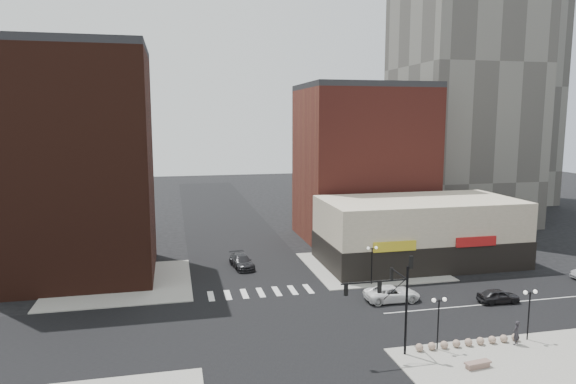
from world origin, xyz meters
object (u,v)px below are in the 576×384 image
object	(u,v)px
traffic_signal	(393,292)
white_suv	(392,294)
street_lamp_ne	(372,255)
dark_sedan_north	(242,261)
street_lamp_se_b	(530,302)
street_lamp_se_a	(439,310)
pedestrian	(516,333)
dark_sedan_east	(498,296)
stone_bench	(478,364)

from	to	relation	value
traffic_signal	white_suv	world-z (taller)	traffic_signal
traffic_signal	white_suv	bearing A→B (deg)	65.57
traffic_signal	white_suv	distance (m)	12.55
street_lamp_ne	dark_sedan_north	distance (m)	16.15
street_lamp_se_b	street_lamp_ne	distance (m)	17.46
white_suv	street_lamp_se_b	bearing A→B (deg)	-147.35
street_lamp_se_a	white_suv	bearing A→B (deg)	84.11
dark_sedan_north	street_lamp_ne	bearing A→B (deg)	-44.28
street_lamp_ne	pedestrian	world-z (taller)	street_lamp_ne
dark_sedan_east	stone_bench	bearing A→B (deg)	143.30
street_lamp_se_a	pedestrian	size ratio (longest dim) A/B	2.13
street_lamp_ne	dark_sedan_north	world-z (taller)	street_lamp_ne
white_suv	pedestrian	size ratio (longest dim) A/B	2.82
dark_sedan_east	dark_sedan_north	distance (m)	28.67
street_lamp_se_b	dark_sedan_east	bearing A→B (deg)	69.59
dark_sedan_north	pedestrian	distance (m)	31.87
stone_bench	street_lamp_ne	bearing A→B (deg)	84.28
street_lamp_ne	white_suv	size ratio (longest dim) A/B	0.76
street_lamp_se_a	dark_sedan_east	bearing A→B (deg)	36.57
street_lamp_ne	street_lamp_se_b	bearing A→B (deg)	-66.37
dark_sedan_north	stone_bench	xyz separation A→B (m)	(13.16, -28.86, -0.41)
pedestrian	street_lamp_se_a	bearing A→B (deg)	-36.51
traffic_signal	dark_sedan_north	distance (m)	26.91
dark_sedan_east	stone_bench	xyz separation A→B (m)	(-9.70, -11.56, -0.32)
dark_sedan_north	pedestrian	bearing A→B (deg)	-62.66
street_lamp_ne	dark_sedan_north	xyz separation A→B (m)	(-12.81, 9.50, -2.52)
white_suv	stone_bench	distance (m)	14.30
dark_sedan_north	street_lamp_se_a	bearing A→B (deg)	-72.87
traffic_signal	street_lamp_se_a	world-z (taller)	traffic_signal
white_suv	dark_sedan_east	bearing A→B (deg)	-104.93
street_lamp_se_b	dark_sedan_north	size ratio (longest dim) A/B	0.78
street_lamp_ne	stone_bench	distance (m)	19.58
dark_sedan_east	dark_sedan_north	world-z (taller)	dark_sedan_north
street_lamp_se_b	dark_sedan_north	distance (m)	32.39
dark_sedan_east	pedestrian	bearing A→B (deg)	155.91
street_lamp_se_a	street_lamp_se_b	world-z (taller)	same
pedestrian	stone_bench	size ratio (longest dim) A/B	0.95
dark_sedan_east	pedestrian	world-z (taller)	pedestrian
traffic_signal	dark_sedan_east	xyz separation A→B (m)	(14.81, 8.03, -4.27)
street_lamp_se_b	dark_sedan_east	world-z (taller)	street_lamp_se_b
stone_bench	dark_sedan_east	bearing A→B (deg)	43.23
stone_bench	dark_sedan_north	bearing A→B (deg)	107.76
street_lamp_se_a	white_suv	world-z (taller)	street_lamp_se_a
dark_sedan_north	stone_bench	world-z (taller)	dark_sedan_north
dark_sedan_north	pedestrian	size ratio (longest dim) A/B	2.73
street_lamp_ne	dark_sedan_east	size ratio (longest dim) A/B	1.03
street_lamp_ne	dark_sedan_east	distance (m)	12.99
street_lamp_se_a	street_lamp_ne	xyz separation A→B (m)	(1.00, 16.00, 0.00)
traffic_signal	dark_sedan_east	world-z (taller)	traffic_signal
traffic_signal	stone_bench	distance (m)	7.72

